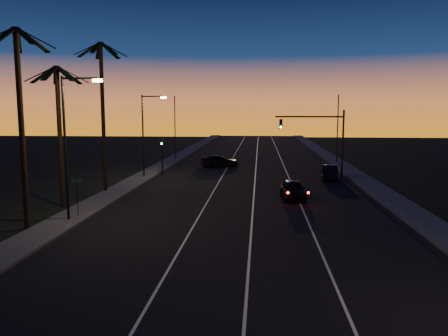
# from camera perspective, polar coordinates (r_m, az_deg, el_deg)

# --- Properties ---
(road) EXTENTS (20.00, 170.00, 0.01)m
(road) POSITION_cam_1_polar(r_m,az_deg,el_deg) (36.54, 3.15, -3.42)
(road) COLOR black
(road) RESTS_ON ground
(sidewalk_left) EXTENTS (2.40, 170.00, 0.16)m
(sidewalk_left) POSITION_cam_1_polar(r_m,az_deg,el_deg) (38.48, -13.79, -2.96)
(sidewalk_left) COLOR #3C3B39
(sidewalk_left) RESTS_ON ground
(sidewalk_right) EXTENTS (2.40, 170.00, 0.16)m
(sidewalk_right) POSITION_cam_1_polar(r_m,az_deg,el_deg) (37.93, 20.35, -3.36)
(sidewalk_right) COLOR #3C3B39
(sidewalk_right) RESTS_ON ground
(lane_stripe_left) EXTENTS (0.12, 160.00, 0.01)m
(lane_stripe_left) POSITION_cam_1_polar(r_m,az_deg,el_deg) (36.74, -1.54, -3.33)
(lane_stripe_left) COLOR silver
(lane_stripe_left) RESTS_ON road
(lane_stripe_mid) EXTENTS (0.12, 160.00, 0.01)m
(lane_stripe_mid) POSITION_cam_1_polar(r_m,az_deg,el_deg) (36.53, 3.94, -3.41)
(lane_stripe_mid) COLOR silver
(lane_stripe_mid) RESTS_ON road
(lane_stripe_right) EXTENTS (0.12, 160.00, 0.01)m
(lane_stripe_right) POSITION_cam_1_polar(r_m,az_deg,el_deg) (36.66, 9.42, -3.46)
(lane_stripe_right) COLOR silver
(lane_stripe_right) RESTS_ON road
(palm_near) EXTENTS (4.25, 4.16, 11.53)m
(palm_near) POSITION_cam_1_polar(r_m,az_deg,el_deg) (27.44, -25.07, 7.11)
(palm_near) COLOR black
(palm_near) RESTS_ON ground
(palm_mid) EXTENTS (4.25, 4.16, 10.03)m
(palm_mid) POSITION_cam_1_polar(r_m,az_deg,el_deg) (33.05, -20.74, 5.86)
(palm_mid) COLOR black
(palm_mid) RESTS_ON ground
(palm_far) EXTENTS (4.25, 4.16, 12.53)m
(palm_far) POSITION_cam_1_polar(r_m,az_deg,el_deg) (38.20, -15.58, 8.27)
(palm_far) COLOR black
(palm_far) RESTS_ON ground
(streetlight_left_near) EXTENTS (2.55, 0.26, 9.00)m
(streetlight_left_near) POSITION_cam_1_polar(r_m,az_deg,el_deg) (28.41, -19.54, 3.84)
(streetlight_left_near) COLOR black
(streetlight_left_near) RESTS_ON ground
(streetlight_left_far) EXTENTS (2.55, 0.26, 8.50)m
(streetlight_left_far) POSITION_cam_1_polar(r_m,az_deg,el_deg) (45.42, -10.17, 5.04)
(streetlight_left_far) COLOR black
(streetlight_left_far) RESTS_ON ground
(street_sign) EXTENTS (0.70, 0.06, 2.60)m
(street_sign) POSITION_cam_1_polar(r_m,az_deg,el_deg) (29.79, -18.62, -3.08)
(street_sign) COLOR black
(street_sign) RESTS_ON ground
(signal_mast) EXTENTS (7.10, 0.41, 7.00)m
(signal_mast) POSITION_cam_1_polar(r_m,az_deg,el_deg) (46.33, 12.43, 4.68)
(signal_mast) COLOR black
(signal_mast) RESTS_ON ground
(signal_post) EXTENTS (0.28, 0.37, 4.20)m
(signal_post) POSITION_cam_1_polar(r_m,az_deg,el_deg) (47.20, -8.10, 2.53)
(signal_post) COLOR black
(signal_post) RESTS_ON ground
(far_pole_left) EXTENTS (0.14, 0.14, 9.00)m
(far_pole_left) POSITION_cam_1_polar(r_m,az_deg,el_deg) (62.07, -6.42, 5.23)
(far_pole_left) COLOR black
(far_pole_left) RESTS_ON ground
(far_pole_right) EXTENTS (0.14, 0.14, 9.00)m
(far_pole_right) POSITION_cam_1_polar(r_m,az_deg,el_deg) (58.79, 14.61, 4.91)
(far_pole_right) COLOR black
(far_pole_right) RESTS_ON ground
(lead_car) EXTENTS (2.04, 4.96, 1.48)m
(lead_car) POSITION_cam_1_polar(r_m,az_deg,el_deg) (34.86, 9.01, -2.78)
(lead_car) COLOR black
(lead_car) RESTS_ON road
(right_car) EXTENTS (2.19, 4.53, 1.43)m
(right_car) POSITION_cam_1_polar(r_m,az_deg,el_deg) (45.33, 13.67, -0.56)
(right_car) COLOR black
(right_car) RESTS_ON road
(cross_car) EXTENTS (5.24, 3.76, 1.41)m
(cross_car) POSITION_cam_1_polar(r_m,az_deg,el_deg) (53.89, -0.60, 0.89)
(cross_car) COLOR black
(cross_car) RESTS_ON road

